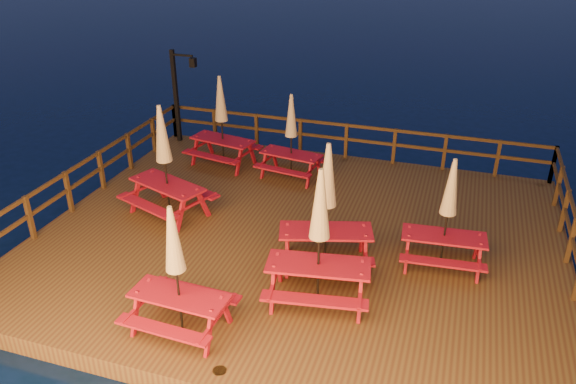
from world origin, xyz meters
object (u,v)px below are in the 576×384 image
picnic_table_0 (327,204)px  picnic_table_2 (165,160)px  lamp_post (180,88)px  picnic_table_1 (176,269)px

picnic_table_0 → picnic_table_2: (-4.27, 0.95, 0.03)m
lamp_post → picnic_table_1: (4.31, -8.40, -0.48)m
picnic_table_1 → picnic_table_2: bearing=124.0°
picnic_table_0 → picnic_table_2: bearing=151.0°
lamp_post → picnic_table_2: 5.02m
picnic_table_0 → picnic_table_1: bearing=-140.7°
lamp_post → picnic_table_2: lamp_post is taller
picnic_table_1 → picnic_table_2: size_ratio=0.89×
picnic_table_0 → picnic_table_1: 3.46m
picnic_table_1 → picnic_table_2: picnic_table_2 is taller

